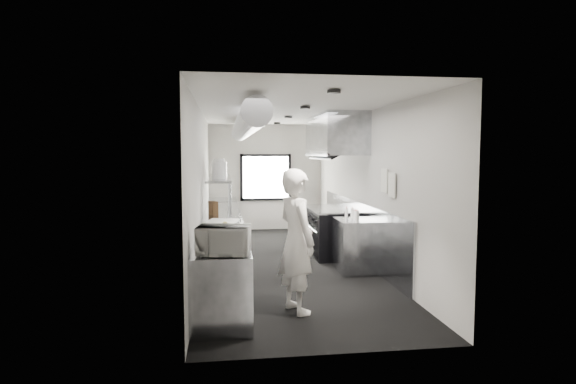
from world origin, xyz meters
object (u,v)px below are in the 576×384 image
object	(u,v)px
deli_tub_a	(204,243)
squeeze_bottle_e	(346,213)
microwave	(224,240)
knife_block	(213,208)
exhaust_hood	(335,136)
cutting_board	(222,222)
squeeze_bottle_d	(352,213)
plate_stack_a	(219,170)
squeeze_bottle_b	(355,216)
small_plate	(225,227)
plate_stack_c	(219,168)
pass_shelf	(220,179)
plate_stack_b	(218,171)
far_work_table	(222,217)
plate_stack_d	(219,167)
squeeze_bottle_c	(355,215)
range	(331,231)
prep_counter	(222,247)
deli_tub_b	(209,239)
bottle_station	(356,245)
line_cook	(297,241)
squeeze_bottle_a	(357,217)

from	to	relation	value
deli_tub_a	squeeze_bottle_e	distance (m)	3.44
microwave	knife_block	world-z (taller)	microwave
knife_block	exhaust_hood	bearing A→B (deg)	-12.85
cutting_board	squeeze_bottle_d	size ratio (longest dim) A/B	3.59
exhaust_hood	plate_stack_a	size ratio (longest dim) A/B	7.02
squeeze_bottle_e	squeeze_bottle_b	bearing A→B (deg)	-85.92
small_plate	plate_stack_c	world-z (taller)	plate_stack_c
pass_shelf	plate_stack_c	world-z (taller)	plate_stack_c
exhaust_hood	knife_block	xyz separation A→B (m)	(-2.40, -0.46, -1.36)
plate_stack_b	squeeze_bottle_d	size ratio (longest dim) A/B	1.54
far_work_table	plate_stack_a	size ratio (longest dim) A/B	3.83
cutting_board	plate_stack_d	world-z (taller)	plate_stack_d
squeeze_bottle_c	squeeze_bottle_d	world-z (taller)	squeeze_bottle_d
range	plate_stack_a	size ratio (longest dim) A/B	5.11
squeeze_bottle_b	squeeze_bottle_c	world-z (taller)	squeeze_bottle_c
small_plate	cutting_board	bearing A→B (deg)	95.01
microwave	squeeze_bottle_d	xyz separation A→B (m)	(2.24, 2.69, -0.07)
prep_counter	deli_tub_b	size ratio (longest dim) A/B	45.74
plate_stack_d	plate_stack_a	bearing A→B (deg)	-89.09
pass_shelf	small_plate	distance (m)	2.38
knife_block	squeeze_bottle_e	world-z (taller)	knife_block
plate_stack_a	bottle_station	bearing A→B (deg)	-22.13
exhaust_hood	line_cook	world-z (taller)	exhaust_hood
prep_counter	squeeze_bottle_b	bearing A→B (deg)	-8.60
exhaust_hood	plate_stack_d	distance (m)	2.55
squeeze_bottle_e	deli_tub_b	bearing A→B (deg)	-138.44
range	plate_stack_a	world-z (taller)	plate_stack_a
squeeze_bottle_a	deli_tub_b	bearing A→B (deg)	-148.95
small_plate	squeeze_bottle_a	xyz separation A→B (m)	(2.16, 0.25, 0.09)
plate_stack_b	line_cook	bearing A→B (deg)	-73.02
microwave	deli_tub_a	size ratio (longest dim) A/B	3.49
exhaust_hood	squeeze_bottle_d	bearing A→B (deg)	-88.64
pass_shelf	squeeze_bottle_c	size ratio (longest dim) A/B	18.04
exhaust_hood	squeeze_bottle_b	bearing A→B (deg)	-89.97
pass_shelf	plate_stack_b	world-z (taller)	plate_stack_b
squeeze_bottle_b	squeeze_bottle_e	world-z (taller)	squeeze_bottle_b
pass_shelf	plate_stack_d	distance (m)	0.63
microwave	plate_stack_b	xyz separation A→B (m)	(-0.09, 3.92, 0.64)
cutting_board	squeeze_bottle_e	distance (m)	2.24
exhaust_hood	plate_stack_a	distance (m)	2.42
cutting_board	squeeze_bottle_d	world-z (taller)	squeeze_bottle_d
pass_shelf	knife_block	xyz separation A→B (m)	(-0.11, -0.76, -0.51)
squeeze_bottle_a	squeeze_bottle_c	distance (m)	0.37
far_work_table	line_cook	distance (m)	5.94
exhaust_hood	prep_counter	world-z (taller)	exhaust_hood
bottle_station	squeeze_bottle_c	distance (m)	0.53
exhaust_hood	line_cook	bearing A→B (deg)	-111.08
pass_shelf	line_cook	xyz separation A→B (m)	(1.00, -3.64, -0.61)
cutting_board	squeeze_bottle_a	distance (m)	2.24
plate_stack_c	squeeze_bottle_e	bearing A→B (deg)	-36.30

